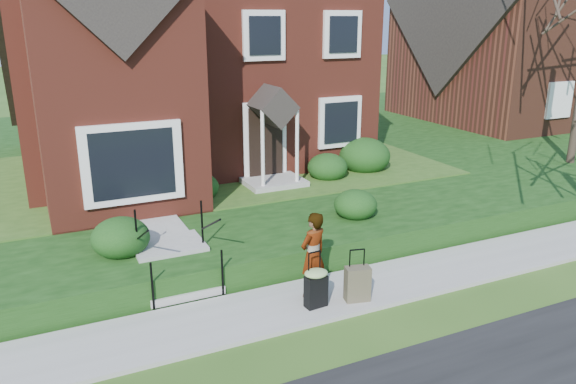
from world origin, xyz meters
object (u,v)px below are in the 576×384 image
front_steps (175,261)px  suitcase_olive (357,284)px  suitcase_black (316,286)px  woman (313,255)px

front_steps → suitcase_olive: bearing=-38.7°
suitcase_olive → suitcase_black: bearing=-175.2°
woman → suitcase_olive: woman is taller
front_steps → suitcase_black: bearing=-46.6°
suitcase_black → suitcase_olive: 0.81m
front_steps → woman: (2.16, -1.74, 0.43)m
suitcase_black → suitcase_olive: suitcase_black is taller
front_steps → suitcase_black: (2.02, -2.14, 0.01)m
front_steps → woman: bearing=-38.9°
front_steps → woman: 2.81m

